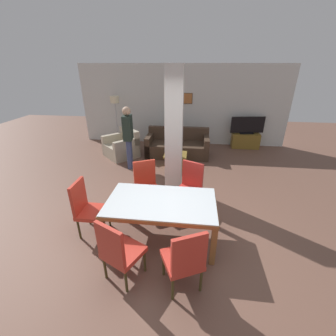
# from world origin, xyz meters

# --- Properties ---
(ground_plane) EXTENTS (18.00, 18.00, 0.00)m
(ground_plane) POSITION_xyz_m (0.00, 0.00, 0.00)
(ground_plane) COLOR brown
(back_wall) EXTENTS (7.20, 0.09, 2.70)m
(back_wall) POSITION_xyz_m (0.00, 5.07, 1.35)
(back_wall) COLOR silver
(back_wall) RESTS_ON ground_plane
(divider_pillar) EXTENTS (0.36, 0.31, 2.70)m
(divider_pillar) POSITION_xyz_m (0.04, 1.66, 1.35)
(divider_pillar) COLOR silver
(divider_pillar) RESTS_ON ground_plane
(dining_table) EXTENTS (1.73, 1.01, 0.73)m
(dining_table) POSITION_xyz_m (0.00, 0.00, 0.59)
(dining_table) COLOR brown
(dining_table) RESTS_ON ground_plane
(dining_chair_far_right) EXTENTS (0.61, 0.61, 0.98)m
(dining_chair_far_right) POSITION_xyz_m (0.42, 0.92, 0.52)
(dining_chair_far_right) COLOR red
(dining_chair_far_right) RESTS_ON ground_plane
(dining_chair_near_left) EXTENTS (0.62, 0.62, 0.98)m
(dining_chair_near_left) POSITION_xyz_m (-0.43, -0.87, 0.52)
(dining_chair_near_left) COLOR #BC3528
(dining_chair_near_left) RESTS_ON ground_plane
(dining_chair_head_left) EXTENTS (0.46, 0.46, 0.98)m
(dining_chair_head_left) POSITION_xyz_m (-1.25, 0.00, 0.52)
(dining_chair_head_left) COLOR red
(dining_chair_head_left) RESTS_ON ground_plane
(dining_chair_near_right) EXTENTS (0.61, 0.61, 0.98)m
(dining_chair_near_right) POSITION_xyz_m (0.42, -0.91, 0.52)
(dining_chair_near_right) COLOR red
(dining_chair_near_right) RESTS_ON ground_plane
(dining_chair_far_left) EXTENTS (0.62, 0.62, 0.98)m
(dining_chair_far_left) POSITION_xyz_m (-0.43, 0.87, 0.52)
(dining_chair_far_left) COLOR red
(dining_chair_far_left) RESTS_ON ground_plane
(sofa) EXTENTS (1.95, 0.91, 0.84)m
(sofa) POSITION_xyz_m (-0.04, 3.82, 0.29)
(sofa) COLOR #3F2E22
(sofa) RESTS_ON ground_plane
(armchair) EXTENTS (1.26, 1.26, 0.84)m
(armchair) POSITION_xyz_m (-1.77, 3.52, 0.29)
(armchair) COLOR #B0A48C
(armchair) RESTS_ON ground_plane
(coffee_table) EXTENTS (0.62, 0.56, 0.41)m
(coffee_table) POSITION_xyz_m (-0.02, 2.85, 0.21)
(coffee_table) COLOR olive
(coffee_table) RESTS_ON ground_plane
(bottle) EXTENTS (0.07, 0.07, 0.22)m
(bottle) POSITION_xyz_m (0.07, 2.69, 0.49)
(bottle) COLOR #B2B7BC
(bottle) RESTS_ON coffee_table
(tv_stand) EXTENTS (0.92, 0.40, 0.51)m
(tv_stand) POSITION_xyz_m (2.24, 4.80, 0.25)
(tv_stand) COLOR brown
(tv_stand) RESTS_ON ground_plane
(tv_screen) EXTENTS (1.13, 0.27, 0.58)m
(tv_screen) POSITION_xyz_m (2.24, 4.80, 0.79)
(tv_screen) COLOR black
(tv_screen) RESTS_ON tv_stand
(floor_lamp) EXTENTS (0.30, 0.30, 1.69)m
(floor_lamp) POSITION_xyz_m (-2.27, 4.65, 1.41)
(floor_lamp) COLOR #B7B7BC
(floor_lamp) RESTS_ON ground_plane
(standing_person) EXTENTS (0.26, 0.40, 1.69)m
(standing_person) POSITION_xyz_m (-1.29, 2.71, 0.98)
(standing_person) COLOR #39436C
(standing_person) RESTS_ON ground_plane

